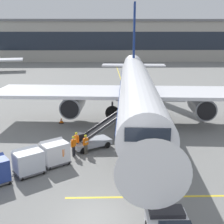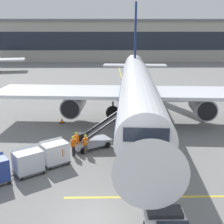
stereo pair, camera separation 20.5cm
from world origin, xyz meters
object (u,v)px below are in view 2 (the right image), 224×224
(parked_airplane, at_px, (137,89))
(baggage_cart_lead, at_px, (54,152))
(ground_crew_by_carts, at_px, (63,153))
(baggage_cart_second, at_px, (28,161))
(belt_loader, at_px, (94,138))
(ground_crew_marshaller, at_px, (73,144))
(ground_crew_wingwalker, at_px, (76,140))
(safety_cone_engine_keepout, at_px, (62,120))
(ground_crew_by_loader, at_px, (86,143))

(parked_airplane, distance_m, baggage_cart_lead, 13.12)
(ground_crew_by_carts, bearing_deg, baggage_cart_second, -150.70)
(belt_loader, distance_m, ground_crew_marshaller, 2.43)
(baggage_cart_lead, bearing_deg, ground_crew_wingwalker, 58.68)
(ground_crew_marshaller, bearing_deg, safety_cone_engine_keepout, 104.40)
(belt_loader, height_order, ground_crew_marshaller, belt_loader)
(belt_loader, bearing_deg, baggage_cart_second, -133.26)
(baggage_cart_second, bearing_deg, parked_airplane, 52.70)
(ground_crew_marshaller, xyz_separation_m, safety_cone_engine_keepout, (-2.28, 8.89, -0.70))
(baggage_cart_lead, height_order, safety_cone_engine_keepout, baggage_cart_lead)
(ground_crew_marshaller, distance_m, safety_cone_engine_keepout, 9.21)
(safety_cone_engine_keepout, bearing_deg, baggage_cart_second, -93.26)
(baggage_cart_second, relative_size, safety_cone_engine_keepout, 4.37)
(ground_crew_by_carts, height_order, safety_cone_engine_keepout, ground_crew_by_carts)
(ground_crew_wingwalker, bearing_deg, ground_crew_by_carts, -106.40)
(ground_crew_by_loader, bearing_deg, ground_crew_marshaller, -161.94)
(baggage_cart_second, bearing_deg, belt_loader, 46.74)
(baggage_cart_lead, relative_size, ground_crew_by_loader, 1.54)
(baggage_cart_lead, distance_m, safety_cone_engine_keepout, 10.47)
(ground_crew_by_loader, distance_m, ground_crew_by_carts, 2.59)
(parked_airplane, bearing_deg, baggage_cart_second, -127.30)
(ground_crew_by_carts, distance_m, ground_crew_wingwalker, 2.76)
(parked_airplane, bearing_deg, ground_crew_marshaller, -124.53)
(belt_loader, bearing_deg, ground_crew_marshaller, -131.32)
(baggage_cart_second, distance_m, ground_crew_marshaller, 4.24)
(baggage_cart_second, xyz_separation_m, ground_crew_wingwalker, (3.12, 3.96, -0.00))
(ground_crew_wingwalker, xyz_separation_m, safety_cone_engine_keepout, (-2.44, 7.96, -0.70))
(ground_crew_by_loader, xyz_separation_m, ground_crew_marshaller, (-0.99, -0.32, 0.00))
(baggage_cart_second, relative_size, ground_crew_by_carts, 1.54)
(ground_crew_by_carts, relative_size, ground_crew_marshaller, 1.00)
(baggage_cart_lead, relative_size, baggage_cart_second, 1.00)
(belt_loader, distance_m, baggage_cart_lead, 4.44)
(belt_loader, xyz_separation_m, ground_crew_by_carts, (-2.22, -3.54, 0.12))
(ground_crew_by_carts, bearing_deg, belt_loader, 57.85)
(belt_loader, height_order, ground_crew_wingwalker, belt_loader)
(baggage_cart_second, bearing_deg, ground_crew_by_carts, 29.30)
(baggage_cart_second, xyz_separation_m, safety_cone_engine_keepout, (0.68, 11.92, -0.70))
(ground_crew_marshaller, xyz_separation_m, ground_crew_wingwalker, (0.16, 0.93, 0.00))
(baggage_cart_lead, bearing_deg, belt_loader, 48.67)
(baggage_cart_second, bearing_deg, ground_crew_marshaller, 45.63)
(belt_loader, xyz_separation_m, baggage_cart_second, (-4.57, -4.85, 0.13))
(baggage_cart_second, bearing_deg, baggage_cart_lead, 42.91)
(belt_loader, relative_size, baggage_cart_second, 1.93)
(parked_airplane, bearing_deg, ground_crew_by_loader, -120.92)
(parked_airplane, relative_size, baggage_cart_second, 15.19)
(ground_crew_by_loader, height_order, ground_crew_by_carts, same)
(baggage_cart_lead, distance_m, baggage_cart_second, 2.24)
(ground_crew_wingwalker, bearing_deg, belt_loader, 31.75)
(baggage_cart_lead, relative_size, ground_crew_marshaller, 1.54)
(baggage_cart_lead, xyz_separation_m, ground_crew_by_carts, (0.70, -0.21, -0.00))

